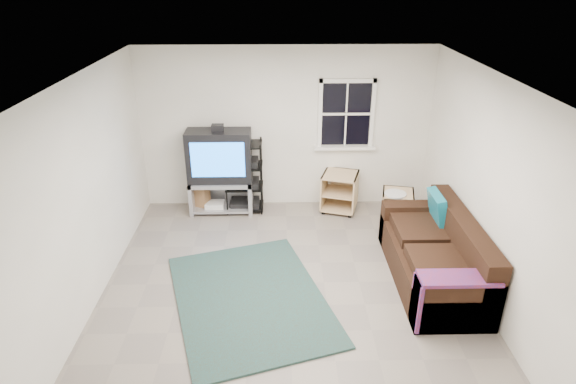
{
  "coord_description": "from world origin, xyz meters",
  "views": [
    {
      "loc": [
        -0.11,
        -5.03,
        3.65
      ],
      "look_at": [
        0.0,
        0.4,
        1.09
      ],
      "focal_mm": 30.0,
      "sensor_mm": 36.0,
      "label": 1
    }
  ],
  "objects_px": {
    "tv_unit": "(220,165)",
    "side_table_right": "(397,204)",
    "side_table_left": "(340,190)",
    "sofa": "(436,257)",
    "av_rack": "(244,181)"
  },
  "relations": [
    {
      "from": "tv_unit",
      "to": "side_table_right",
      "type": "xyz_separation_m",
      "value": [
        2.76,
        -0.43,
        -0.51
      ]
    },
    {
      "from": "side_table_left",
      "to": "sofa",
      "type": "height_order",
      "value": "sofa"
    },
    {
      "from": "side_table_left",
      "to": "side_table_right",
      "type": "distance_m",
      "value": 0.95
    },
    {
      "from": "av_rack",
      "to": "tv_unit",
      "type": "bearing_deg",
      "value": -174.39
    },
    {
      "from": "av_rack",
      "to": "sofa",
      "type": "bearing_deg",
      "value": -38.75
    },
    {
      "from": "av_rack",
      "to": "side_table_right",
      "type": "bearing_deg",
      "value": -11.07
    },
    {
      "from": "tv_unit",
      "to": "sofa",
      "type": "bearing_deg",
      "value": -34.5
    },
    {
      "from": "side_table_left",
      "to": "side_table_right",
      "type": "height_order",
      "value": "side_table_left"
    },
    {
      "from": "tv_unit",
      "to": "side_table_right",
      "type": "height_order",
      "value": "tv_unit"
    },
    {
      "from": "side_table_right",
      "to": "sofa",
      "type": "xyz_separation_m",
      "value": [
        0.14,
        -1.56,
        0.04
      ]
    },
    {
      "from": "av_rack",
      "to": "side_table_left",
      "type": "relative_size",
      "value": 1.76
    },
    {
      "from": "tv_unit",
      "to": "side_table_left",
      "type": "distance_m",
      "value": 1.98
    },
    {
      "from": "tv_unit",
      "to": "side_table_left",
      "type": "bearing_deg",
      "value": 0.67
    },
    {
      "from": "tv_unit",
      "to": "side_table_left",
      "type": "xyz_separation_m",
      "value": [
        1.93,
        0.02,
        -0.46
      ]
    },
    {
      "from": "av_rack",
      "to": "side_table_left",
      "type": "distance_m",
      "value": 1.57
    }
  ]
}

